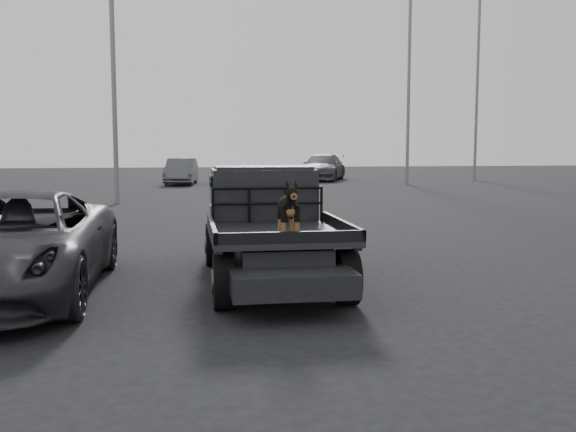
{
  "coord_description": "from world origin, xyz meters",
  "views": [
    {
      "loc": [
        -1.56,
        -8.07,
        2.13
      ],
      "look_at": [
        -0.36,
        -0.39,
        1.29
      ],
      "focal_mm": 40.0,
      "sensor_mm": 36.0,
      "label": 1
    }
  ],
  "objects": [
    {
      "name": "ute_cab",
      "position": [
        -0.29,
        2.87,
        1.36
      ],
      "size": [
        1.72,
        1.3,
        0.88
      ],
      "primitive_type": null,
      "color": "black",
      "rests_on": "flatbed_ute"
    },
    {
      "name": "distant_car_b",
      "position": [
        7.0,
        32.12,
        0.83
      ],
      "size": [
        4.29,
        6.15,
        1.65
      ],
      "primitive_type": "imported",
      "rotation": [
        0.0,
        0.0,
        -0.39
      ],
      "color": "#424246",
      "rests_on": "ground"
    },
    {
      "name": "ground",
      "position": [
        0.0,
        0.0,
        0.0
      ],
      "size": [
        120.0,
        120.0,
        0.0
      ],
      "primitive_type": "plane",
      "color": "black",
      "rests_on": "ground"
    },
    {
      "name": "floodlight_mid",
      "position": [
        10.74,
        26.76,
        7.7
      ],
      "size": [
        1.08,
        0.28,
        14.2
      ],
      "color": "slate",
      "rests_on": "ground"
    },
    {
      "name": "distant_car_a",
      "position": [
        -1.89,
        28.94,
        0.74
      ],
      "size": [
        1.98,
        4.61,
        1.48
      ],
      "primitive_type": "imported",
      "rotation": [
        0.0,
        0.0,
        -0.09
      ],
      "color": "#4E4E53",
      "rests_on": "ground"
    },
    {
      "name": "flatbed_ute",
      "position": [
        -0.29,
        1.92,
        0.46
      ],
      "size": [
        2.0,
        5.4,
        0.92
      ],
      "primitive_type": null,
      "color": "black",
      "rests_on": "ground"
    },
    {
      "name": "floodlight_far",
      "position": [
        16.47,
        30.32,
        7.92
      ],
      "size": [
        1.08,
        0.28,
        14.64
      ],
      "color": "slate",
      "rests_on": "ground"
    },
    {
      "name": "dog",
      "position": [
        -0.24,
        0.33,
        1.29
      ],
      "size": [
        0.32,
        0.6,
        0.74
      ],
      "primitive_type": null,
      "color": "black",
      "rests_on": "flatbed_ute"
    },
    {
      "name": "headache_rack",
      "position": [
        -0.29,
        2.12,
        1.2
      ],
      "size": [
        1.8,
        0.08,
        0.55
      ],
      "primitive_type": null,
      "color": "black",
      "rests_on": "flatbed_ute"
    },
    {
      "name": "parked_suv",
      "position": [
        -4.07,
        1.45,
        0.74
      ],
      "size": [
        2.49,
        5.37,
        1.49
      ],
      "primitive_type": "imported",
      "rotation": [
        0.0,
        0.0,
        -0.0
      ],
      "color": "#2E2D32",
      "rests_on": "ground"
    }
  ]
}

